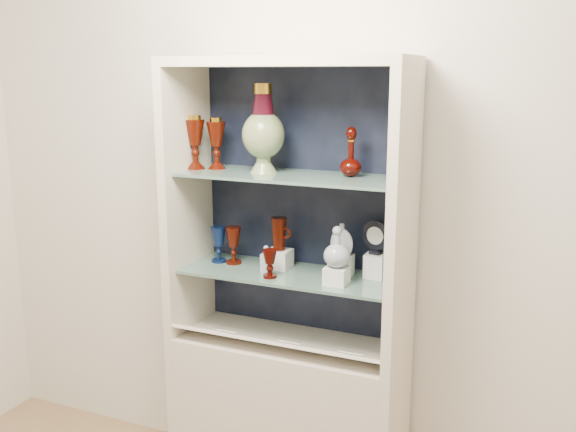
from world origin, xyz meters
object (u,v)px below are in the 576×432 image
at_px(ruby_decanter_a, 351,149).
at_px(pedestal_lamp_left, 195,142).
at_px(cameo_medallion, 376,237).
at_px(clear_round_decanter, 337,248).
at_px(lidded_bowl, 396,170).
at_px(pedestal_lamp_right, 216,143).
at_px(ruby_goblet_tall, 233,245).
at_px(ruby_goblet_small, 270,264).
at_px(enamel_urn, 263,129).
at_px(ruby_decanter_b, 402,151).
at_px(ruby_pitcher, 279,234).
at_px(cobalt_goblet, 219,244).
at_px(clear_square_bottle, 266,259).
at_px(flat_flask, 342,239).

bearing_deg(ruby_decanter_a, pedestal_lamp_left, -175.20).
bearing_deg(cameo_medallion, clear_round_decanter, -116.30).
distance_m(pedestal_lamp_left, lidded_bowl, 0.88).
bearing_deg(pedestal_lamp_right, ruby_goblet_tall, -2.10).
height_order(pedestal_lamp_left, ruby_goblet_small, pedestal_lamp_left).
xyz_separation_m(enamel_urn, ruby_decanter_b, (0.56, 0.08, -0.07)).
bearing_deg(ruby_pitcher, enamel_urn, -134.12).
bearing_deg(ruby_decanter_b, pedestal_lamp_right, -175.78).
bearing_deg(clear_round_decanter, enamel_urn, 168.61).
xyz_separation_m(pedestal_lamp_left, cobalt_goblet, (0.09, 0.03, -0.46)).
xyz_separation_m(clear_round_decanter, cameo_medallion, (0.12, 0.14, 0.02)).
bearing_deg(clear_square_bottle, ruby_decanter_b, 11.94).
relative_size(pedestal_lamp_left, ruby_goblet_small, 1.94).
height_order(pedestal_lamp_right, ruby_pitcher, pedestal_lamp_right).
xyz_separation_m(ruby_decanter_b, lidded_bowl, (0.00, -0.09, -0.06)).
xyz_separation_m(cobalt_goblet, clear_square_bottle, (0.26, -0.05, -0.02)).
relative_size(ruby_decanter_b, lidded_bowl, 2.47).
xyz_separation_m(ruby_pitcher, clear_round_decanter, (0.30, -0.11, -0.00)).
xyz_separation_m(pedestal_lamp_left, cameo_medallion, (0.79, 0.09, -0.36)).
xyz_separation_m(ruby_decanter_b, clear_square_bottle, (-0.54, -0.11, -0.47)).
relative_size(ruby_decanter_a, ruby_goblet_small, 1.87).
bearing_deg(cameo_medallion, ruby_goblet_tall, -161.82).
bearing_deg(lidded_bowl, pedestal_lamp_right, 177.75).
relative_size(ruby_goblet_tall, ruby_goblet_small, 1.39).
height_order(cobalt_goblet, ruby_goblet_tall, ruby_goblet_tall).
relative_size(ruby_decanter_a, clear_square_bottle, 1.94).
height_order(pedestal_lamp_left, lidded_bowl, pedestal_lamp_left).
bearing_deg(ruby_pitcher, clear_round_decanter, -12.25).
xyz_separation_m(pedestal_lamp_right, flat_flask, (0.57, 0.01, -0.37)).
xyz_separation_m(enamel_urn, flat_flask, (0.34, 0.04, -0.44)).
distance_m(ruby_goblet_tall, ruby_goblet_small, 0.26).
bearing_deg(pedestal_lamp_left, cameo_medallion, 6.45).
bearing_deg(cameo_medallion, flat_flask, -151.69).
distance_m(ruby_goblet_small, clear_square_bottle, 0.08).
xyz_separation_m(ruby_decanter_b, ruby_goblet_tall, (-0.72, -0.06, -0.45)).
xyz_separation_m(ruby_goblet_small, clear_square_bottle, (-0.05, 0.07, -0.00)).
bearing_deg(cameo_medallion, lidded_bowl, -28.08).
distance_m(enamel_urn, clear_square_bottle, 0.55).
relative_size(ruby_goblet_tall, ruby_pitcher, 1.16).
bearing_deg(pedestal_lamp_right, ruby_decanter_b, 4.22).
distance_m(ruby_decanter_a, clear_square_bottle, 0.59).
bearing_deg(clear_square_bottle, enamel_urn, 125.69).
height_order(ruby_decanter_b, cameo_medallion, ruby_decanter_b).
relative_size(pedestal_lamp_right, cameo_medallion, 1.51).
xyz_separation_m(pedestal_lamp_right, ruby_decanter_a, (0.60, 0.02, 0.00)).
distance_m(ruby_decanter_b, lidded_bowl, 0.11).
relative_size(lidded_bowl, clear_round_decanter, 0.55).
relative_size(pedestal_lamp_left, ruby_decanter_b, 1.07).
relative_size(ruby_decanter_b, clear_round_decanter, 1.35).
height_order(pedestal_lamp_right, clear_square_bottle, pedestal_lamp_right).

